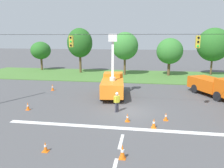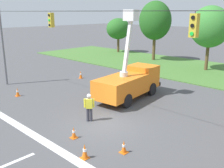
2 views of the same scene
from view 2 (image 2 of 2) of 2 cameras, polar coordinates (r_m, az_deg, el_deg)
ground_plane at (r=16.00m, az=-1.73°, el=-8.76°), size 200.00×200.00×0.00m
grass_verge at (r=30.75m, az=23.02°, el=1.99°), size 56.00×12.00×0.10m
lane_markings at (r=13.32m, az=-18.45°, el=-14.91°), size 17.60×15.25×0.01m
signal_gantry at (r=14.75m, az=-1.77°, el=6.43°), size 26.20×0.33×7.20m
tree_far_west at (r=43.51m, az=1.39°, el=11.92°), size 3.74×4.01×5.57m
tree_west at (r=36.57m, az=9.35°, el=13.44°), size 4.52×3.85×7.99m
tree_centre at (r=31.47m, az=20.54°, el=11.56°), size 4.40×4.05×7.24m
utility_truck_bucket_lift at (r=20.32m, az=3.80°, el=0.68°), size 3.03×6.59×6.72m
road_worker at (r=16.14m, az=-4.99°, el=-4.76°), size 0.49×0.49×1.77m
traffic_cone_foreground_left at (r=22.35m, az=-19.88°, el=-1.63°), size 0.36×0.36×0.71m
traffic_cone_mid_right at (r=12.92m, az=2.60°, el=-13.48°), size 0.36×0.36×0.65m
traffic_cone_near_bucket at (r=26.86m, az=-6.83°, el=2.07°), size 0.36×0.36×0.78m
traffic_cone_lane_edge_b at (r=14.41m, az=-8.31°, el=-10.43°), size 0.36×0.36×0.64m
traffic_cone_far_right at (r=12.52m, az=-5.97°, el=-14.33°), size 0.36×0.36×0.74m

